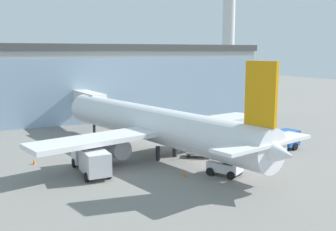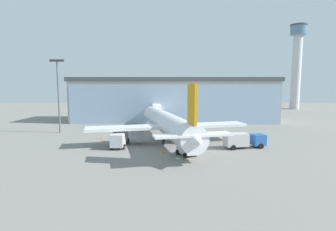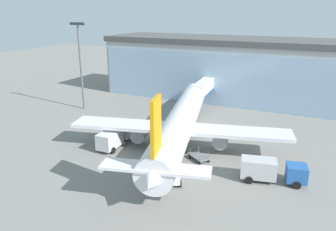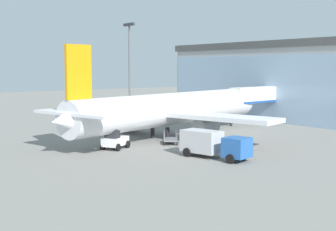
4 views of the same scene
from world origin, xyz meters
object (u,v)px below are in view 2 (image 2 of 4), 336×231
Objects in this scene: jet_bridge at (157,110)px; fuel_truck at (243,140)px; baggage_cart at (189,143)px; catering_truck at (120,138)px; safety_cone_wingtip at (102,138)px; airplane at (167,124)px; apron_light_mast at (58,89)px; control_tower at (297,60)px; pushback_tug at (187,150)px; safety_cone_nose at (162,152)px.

jet_bridge reaches higher than fuel_truck.
baggage_cart is (-9.31, 2.07, -0.97)m from fuel_truck.
safety_cone_wingtip is (-4.63, 5.96, -1.19)m from catering_truck.
airplane is 13.95m from safety_cone_wingtip.
apron_light_mast is at bearing 145.59° from safety_cone_wingtip.
airplane is (24.93, -10.28, -6.54)m from apron_light_mast.
control_tower is 69.33× the size of safety_cone_wingtip.
jet_bridge is 3.95× the size of baggage_cart.
jet_bridge reaches higher than baggage_cart.
pushback_tug is 6.73× the size of safety_cone_wingtip.
airplane is at bearing -9.96° from safety_cone_wingtip.
apron_light_mast reaches higher than jet_bridge.
apron_light_mast is 30.65× the size of safety_cone_wingtip.
control_tower is 104.59m from apron_light_mast.
fuel_truck reaches higher than safety_cone_wingtip.
jet_bridge is 23.02× the size of safety_cone_wingtip.
control_tower is 101.99m from safety_cone_nose.
safety_cone_wingtip is at bearing -161.87° from baggage_cart.
safety_cone_wingtip is (-26.70, 7.70, -1.19)m from fuel_truck.
pushback_tug reaches higher than baggage_cart.
fuel_truck is at bearing -93.69° from pushback_tug.
control_tower is at bearing 47.56° from fuel_truck.
pushback_tug is 4.17m from safety_cone_nose.
baggage_cart is (6.67, -23.65, -3.97)m from jet_bridge.
fuel_truck is 13.78× the size of safety_cone_wingtip.
control_tower reaches higher than catering_truck.
baggage_cart is at bearing 47.89° from safety_cone_nose.
apron_light_mast reaches higher than safety_cone_nose.
catering_truck reaches higher than baggage_cart.
baggage_cart is at bearing 156.87° from fuel_truck.
jet_bridge is 30.43m from fuel_truck.
catering_truck is at bearing 164.88° from fuel_truck.
catering_truck and fuel_truck have the same top height.
safety_cone_wingtip is at bearing 145.82° from jet_bridge.
airplane is at bearing 84.08° from safety_cone_nose.
airplane is 11.73× the size of baggage_cart.
baggage_cart reaches higher than safety_cone_nose.
jet_bridge is at bearing 59.26° from safety_cone_wingtip.
control_tower is 2.26× the size of apron_light_mast.
baggage_cart reaches higher than safety_cone_wingtip.
airplane is (2.63, -20.36, -0.87)m from jet_bridge.
baggage_cart is at bearing -25.09° from apron_light_mast.
airplane is at bearing 176.93° from baggage_cart.
catering_truck is at bearing 31.56° from pushback_tug.
apron_light_mast is 35.79m from pushback_tug.
jet_bridge reaches higher than safety_cone_wingtip.
pushback_tug is at bearing -165.50° from fuel_truck.
control_tower reaches higher than airplane.
control_tower is 91.06m from fuel_truck.
fuel_truck is at bearing -124.23° from airplane.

